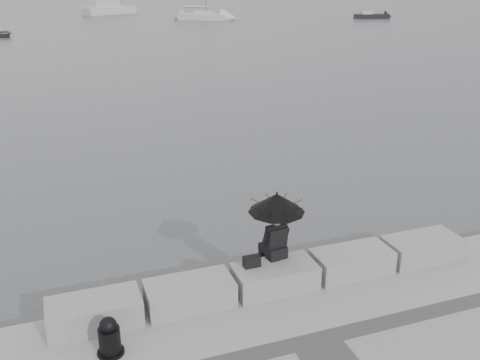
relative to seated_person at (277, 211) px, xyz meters
name	(u,v)px	position (x,y,z in m)	size (l,w,h in m)	color
ground	(265,298)	(-0.14, 0.14, -1.99)	(360.00, 360.00, 0.00)	#424447
stone_block_far_left	(94,313)	(-3.54, -0.31, -1.24)	(1.60, 0.80, 0.50)	slate
stone_block_left	(190,294)	(-1.84, -0.31, -1.24)	(1.60, 0.80, 0.50)	slate
stone_block_centre	(275,277)	(-0.14, -0.31, -1.24)	(1.60, 0.80, 0.50)	slate
stone_block_right	(352,262)	(1.56, -0.31, -1.24)	(1.60, 0.80, 0.50)	slate
stone_block_far_right	(421,248)	(3.26, -0.31, -1.24)	(1.60, 0.80, 0.50)	slate
seated_person	(277,211)	(0.00, 0.00, 0.00)	(1.10, 1.10, 1.39)	black
bag	(252,261)	(-0.57, -0.17, -0.89)	(0.32, 0.18, 0.21)	black
mooring_bollard	(110,339)	(-3.39, -1.18, -1.20)	(0.44, 0.44, 0.69)	black
sailboat_right	(203,16)	(17.80, 66.31, -1.45)	(6.91, 5.84, 12.90)	silver
motor_cruiser	(109,8)	(6.86, 81.73, -1.10)	(8.78, 6.13, 4.50)	silver
small_motorboat	(372,16)	(41.34, 60.55, -1.67)	(5.13, 3.02, 1.10)	black
dinghy	(3,34)	(-7.50, 53.47, -1.70)	(3.42, 1.45, 0.58)	slate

